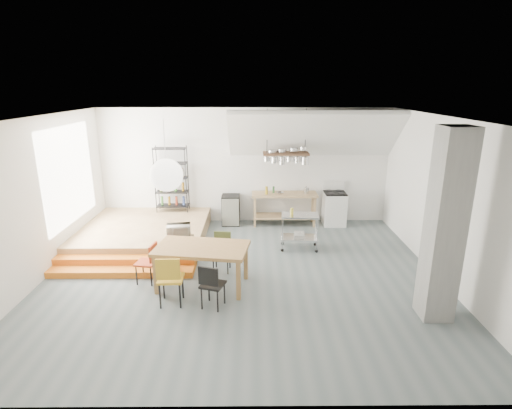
{
  "coord_description": "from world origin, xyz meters",
  "views": [
    {
      "loc": [
        0.24,
        -7.47,
        3.77
      ],
      "look_at": [
        0.3,
        0.8,
        1.29
      ],
      "focal_mm": 28.0,
      "sensor_mm": 36.0,
      "label": 1
    }
  ],
  "objects_px": {
    "rolling_cart": "(300,227)",
    "stove": "(334,208)",
    "dining_table": "(202,251)",
    "mini_fridge": "(231,210)"
  },
  "relations": [
    {
      "from": "rolling_cart",
      "to": "stove",
      "type": "bearing_deg",
      "value": 60.57
    },
    {
      "from": "stove",
      "to": "rolling_cart",
      "type": "height_order",
      "value": "stove"
    },
    {
      "from": "stove",
      "to": "dining_table",
      "type": "distance_m",
      "value": 4.85
    },
    {
      "from": "stove",
      "to": "dining_table",
      "type": "height_order",
      "value": "stove"
    },
    {
      "from": "dining_table",
      "to": "rolling_cart",
      "type": "bearing_deg",
      "value": 49.88
    },
    {
      "from": "rolling_cart",
      "to": "mini_fridge",
      "type": "distance_m",
      "value": 2.49
    },
    {
      "from": "dining_table",
      "to": "rolling_cart",
      "type": "relative_size",
      "value": 2.05
    },
    {
      "from": "stove",
      "to": "mini_fridge",
      "type": "distance_m",
      "value": 2.89
    },
    {
      "from": "rolling_cart",
      "to": "mini_fridge",
      "type": "relative_size",
      "value": 1.08
    },
    {
      "from": "stove",
      "to": "dining_table",
      "type": "relative_size",
      "value": 0.63
    }
  ]
}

